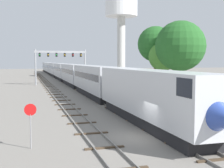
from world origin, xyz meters
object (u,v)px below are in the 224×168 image
at_px(signal_gantry, 61,59).
at_px(stop_sign, 30,120).
at_px(water_tower, 121,13).
at_px(trackside_tree_left, 163,57).
at_px(trackside_tree_mid, 155,44).
at_px(trackside_tree_right, 180,46).
at_px(passenger_train, 62,71).

bearing_deg(signal_gantry, stop_sign, -98.47).
bearing_deg(stop_sign, water_tower, 68.26).
xyz_separation_m(signal_gantry, trackside_tree_left, (15.64, -22.06, 0.21)).
height_order(signal_gantry, water_tower, water_tower).
xyz_separation_m(trackside_tree_mid, trackside_tree_right, (1.48, -6.81, -0.64)).
bearing_deg(passenger_train, stop_sign, -98.10).
relative_size(passenger_train, trackside_tree_right, 12.31).
bearing_deg(trackside_tree_right, trackside_tree_left, 111.99).
bearing_deg(stop_sign, signal_gantry, 81.53).
bearing_deg(stop_sign, trackside_tree_left, 52.06).
bearing_deg(trackside_tree_mid, water_tower, 81.00).
distance_m(passenger_train, stop_sign, 70.97).
relative_size(signal_gantry, trackside_tree_left, 1.36).
distance_m(passenger_train, water_tower, 27.75).
bearing_deg(signal_gantry, trackside_tree_mid, -50.35).
bearing_deg(stop_sign, trackside_tree_mid, 54.89).
distance_m(signal_gantry, water_tower, 35.52).
height_order(signal_gantry, trackside_tree_left, trackside_tree_left).
bearing_deg(trackside_tree_right, passenger_train, 108.69).
distance_m(passenger_train, trackside_tree_right, 46.61).
distance_m(passenger_train, trackside_tree_mid, 39.84).
xyz_separation_m(trackside_tree_left, trackside_tree_mid, (-0.03, 3.23, 2.39)).
height_order(stop_sign, trackside_tree_left, trackside_tree_left).
bearing_deg(water_tower, trackside_tree_left, -98.33).
distance_m(water_tower, stop_sign, 83.29).
xyz_separation_m(passenger_train, trackside_tree_mid, (13.36, -37.04, 6.07)).
bearing_deg(stop_sign, passenger_train, 81.90).
relative_size(water_tower, trackside_tree_right, 2.16).
xyz_separation_m(passenger_train, trackside_tree_left, (13.39, -40.26, 3.69)).
distance_m(trackside_tree_mid, trackside_tree_right, 7.00).
height_order(water_tower, trackside_tree_mid, water_tower).
bearing_deg(trackside_tree_mid, trackside_tree_right, -77.76).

